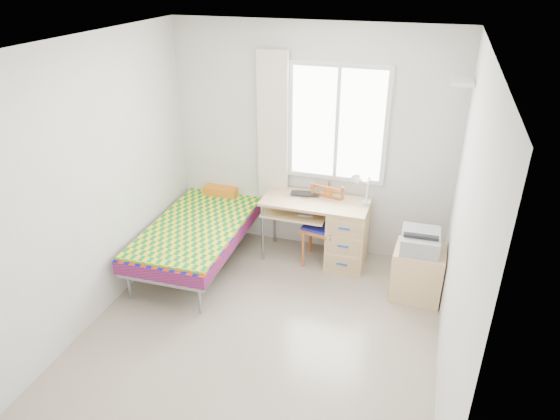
{
  "coord_description": "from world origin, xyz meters",
  "views": [
    {
      "loc": [
        1.28,
        -3.45,
        3.14
      ],
      "look_at": [
        0.02,
        0.55,
        1.03
      ],
      "focal_mm": 32.0,
      "sensor_mm": 36.0,
      "label": 1
    }
  ],
  "objects_px": {
    "bed": "(205,222)",
    "desk": "(342,231)",
    "printer": "(420,241)",
    "cabinet": "(417,272)",
    "chair": "(324,221)"
  },
  "relations": [
    {
      "from": "desk",
      "to": "chair",
      "type": "height_order",
      "value": "chair"
    },
    {
      "from": "cabinet",
      "to": "printer",
      "type": "height_order",
      "value": "printer"
    },
    {
      "from": "bed",
      "to": "desk",
      "type": "relative_size",
      "value": 1.78
    },
    {
      "from": "printer",
      "to": "desk",
      "type": "bearing_deg",
      "value": 154.9
    },
    {
      "from": "desk",
      "to": "printer",
      "type": "xyz_separation_m",
      "value": [
        0.86,
        -0.37,
        0.24
      ]
    },
    {
      "from": "bed",
      "to": "printer",
      "type": "xyz_separation_m",
      "value": [
        2.38,
        -0.04,
        0.2
      ]
    },
    {
      "from": "bed",
      "to": "printer",
      "type": "bearing_deg",
      "value": -2.31
    },
    {
      "from": "desk",
      "to": "cabinet",
      "type": "height_order",
      "value": "desk"
    },
    {
      "from": "chair",
      "to": "bed",
      "type": "bearing_deg",
      "value": -153.9
    },
    {
      "from": "desk",
      "to": "printer",
      "type": "height_order",
      "value": "desk"
    },
    {
      "from": "bed",
      "to": "cabinet",
      "type": "distance_m",
      "value": 2.4
    },
    {
      "from": "bed",
      "to": "printer",
      "type": "height_order",
      "value": "bed"
    },
    {
      "from": "cabinet",
      "to": "printer",
      "type": "distance_m",
      "value": 0.37
    },
    {
      "from": "chair",
      "to": "desk",
      "type": "bearing_deg",
      "value": 11.27
    },
    {
      "from": "chair",
      "to": "printer",
      "type": "distance_m",
      "value": 1.13
    }
  ]
}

